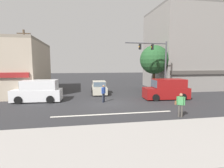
# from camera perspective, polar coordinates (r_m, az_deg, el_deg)

# --- Properties ---
(ground_plane) EXTENTS (120.00, 120.00, 0.00)m
(ground_plane) POSITION_cam_1_polar(r_m,az_deg,el_deg) (16.41, -1.68, -6.39)
(ground_plane) COLOR #2B2B2D
(lane_marking_stripe) EXTENTS (9.00, 0.24, 0.01)m
(lane_marking_stripe) POSITION_cam_1_polar(r_m,az_deg,el_deg) (13.06, 0.63, -9.73)
(lane_marking_stripe) COLOR silver
(lane_marking_stripe) RESTS_ON ground
(sidewalk_curb) EXTENTS (40.00, 5.00, 0.16)m
(sidewalk_curb) POSITION_cam_1_polar(r_m,az_deg,el_deg) (8.48, 7.33, -18.43)
(sidewalk_curb) COLOR #9E9993
(sidewalk_curb) RESTS_ON ground
(building_right_corner) EXTENTS (11.01, 9.28, 11.83)m
(building_right_corner) POSITION_cam_1_polar(r_m,az_deg,el_deg) (29.92, 23.37, 10.25)
(building_right_corner) COLOR gray
(building_right_corner) RESTS_ON ground
(street_tree) EXTENTS (3.75, 3.75, 6.14)m
(street_tree) POSITION_cam_1_polar(r_m,az_deg,el_deg) (23.74, 13.65, 7.70)
(street_tree) COLOR #4C3823
(street_tree) RESTS_ON ground
(utility_pole_near_left) EXTENTS (1.40, 0.22, 7.38)m
(utility_pole_near_left) POSITION_cam_1_polar(r_m,az_deg,el_deg) (21.69, -26.47, 6.29)
(utility_pole_near_left) COLOR brown
(utility_pole_near_left) RESTS_ON ground
(traffic_light_mast) EXTENTS (4.89, 0.32, 6.20)m
(traffic_light_mast) POSITION_cam_1_polar(r_m,az_deg,el_deg) (20.45, 14.75, 7.72)
(traffic_light_mast) COLOR #47474C
(traffic_light_mast) RESTS_ON ground
(sedan_approaching_near) EXTENTS (2.01, 4.17, 1.58)m
(sedan_approaching_near) POSITION_cam_1_polar(r_m,az_deg,el_deg) (21.76, -4.23, -1.33)
(sedan_approaching_near) COLOR #B7B29E
(sedan_approaching_near) RESTS_ON ground
(van_waiting_far) EXTENTS (4.70, 2.24, 2.11)m
(van_waiting_far) POSITION_cam_1_polar(r_m,az_deg,el_deg) (19.19, 17.45, -1.76)
(van_waiting_far) COLOR maroon
(van_waiting_far) RESTS_ON ground
(van_parked_curbside) EXTENTS (4.71, 2.26, 2.11)m
(van_parked_curbside) POSITION_cam_1_polar(r_m,az_deg,el_deg) (18.56, -22.98, -2.25)
(van_parked_curbside) COLOR silver
(van_parked_curbside) RESTS_ON ground
(pedestrian_foreground_with_bag) EXTENTS (0.58, 0.58, 1.67)m
(pedestrian_foreground_with_bag) POSITION_cam_1_polar(r_m,az_deg,el_deg) (12.99, 21.41, -5.96)
(pedestrian_foreground_with_bag) COLOR #4C4742
(pedestrian_foreground_with_bag) RESTS_ON ground
(pedestrian_mid_crossing) EXTENTS (0.42, 0.44, 1.67)m
(pedestrian_mid_crossing) POSITION_cam_1_polar(r_m,az_deg,el_deg) (16.82, -2.79, -2.78)
(pedestrian_mid_crossing) COLOR #232838
(pedestrian_mid_crossing) RESTS_ON ground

